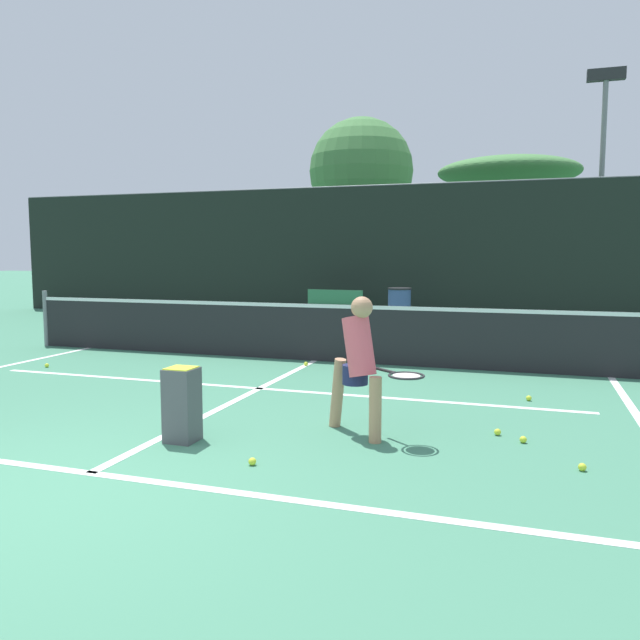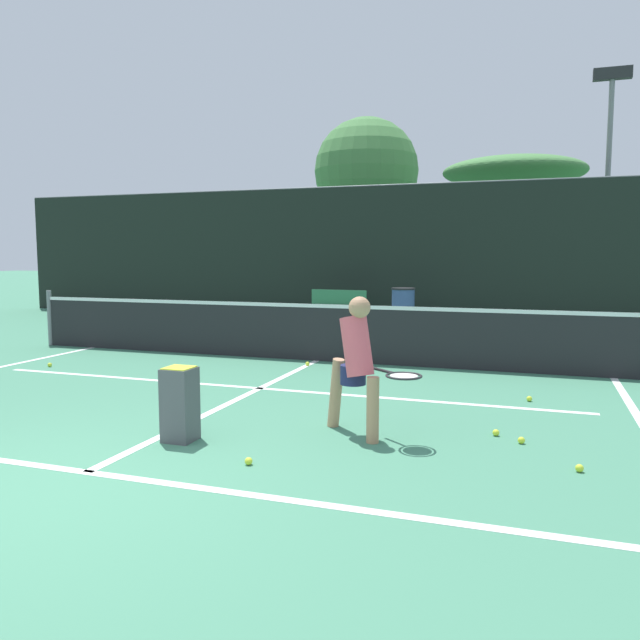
{
  "view_description": "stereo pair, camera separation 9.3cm",
  "coord_description": "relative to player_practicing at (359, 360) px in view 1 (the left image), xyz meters",
  "views": [
    {
      "loc": [
        3.31,
        -3.65,
        1.77
      ],
      "look_at": [
        0.87,
        3.69,
        0.95
      ],
      "focal_mm": 35.0,
      "sensor_mm": 36.0,
      "label": 1
    },
    {
      "loc": [
        3.39,
        -3.62,
        1.77
      ],
      "look_at": [
        0.87,
        3.69,
        0.95
      ],
      "focal_mm": 35.0,
      "sensor_mm": 36.0,
      "label": 2
    }
  ],
  "objects": [
    {
      "name": "tennis_ball_scattered_6",
      "position": [
        1.99,
        -0.4,
        -0.72
      ],
      "size": [
        0.07,
        0.07,
        0.07
      ],
      "primitive_type": "sphere",
      "color": "#D1E033",
      "rests_on": "ground"
    },
    {
      "name": "building_far",
      "position": [
        -1.8,
        25.61,
        1.53
      ],
      "size": [
        36.0,
        2.4,
        4.56
      ],
      "primitive_type": "cube",
      "color": "gray",
      "rests_on": "ground"
    },
    {
      "name": "trash_bin",
      "position": [
        -1.4,
        9.14,
        -0.27
      ],
      "size": [
        0.57,
        0.57,
        0.96
      ],
      "color": "#384C7F",
      "rests_on": "ground"
    },
    {
      "name": "tennis_ball_scattered_2",
      "position": [
        1.53,
        0.25,
        -0.72
      ],
      "size": [
        0.07,
        0.07,
        0.07
      ],
      "primitive_type": "sphere",
      "color": "#D1E033",
      "rests_on": "ground"
    },
    {
      "name": "courtside_bench",
      "position": [
        -3.14,
        9.33,
        -0.29
      ],
      "size": [
        1.51,
        0.47,
        0.86
      ],
      "rotation": [
        0.0,
        0.0,
        -0.06
      ],
      "color": "#33724C",
      "rests_on": "ground"
    },
    {
      "name": "court_service_line",
      "position": [
        -1.8,
        1.66,
        -0.75
      ],
      "size": [
        8.25,
        0.1,
        0.01
      ],
      "primitive_type": "cube",
      "color": "white",
      "rests_on": "ground"
    },
    {
      "name": "tennis_ball_scattered_8",
      "position": [
        1.29,
        0.43,
        -0.72
      ],
      "size": [
        0.07,
        0.07,
        0.07
      ],
      "primitive_type": "sphere",
      "color": "#D1E033",
      "rests_on": "ground"
    },
    {
      "name": "tennis_ball_scattered_3",
      "position": [
        1.58,
        2.05,
        -0.72
      ],
      "size": [
        0.07,
        0.07,
        0.07
      ],
      "primitive_type": "sphere",
      "color": "#D1E033",
      "rests_on": "ground"
    },
    {
      "name": "tennis_ball_scattered_4",
      "position": [
        -0.63,
        -1.12,
        -0.72
      ],
      "size": [
        0.07,
        0.07,
        0.07
      ],
      "primitive_type": "sphere",
      "color": "#D1E033",
      "rests_on": "ground"
    },
    {
      "name": "tennis_ball_scattered_1",
      "position": [
        -5.59,
        2.03,
        -0.72
      ],
      "size": [
        0.07,
        0.07,
        0.07
      ],
      "primitive_type": "sphere",
      "color": "#D1E033",
      "rests_on": "ground"
    },
    {
      "name": "floodlight_mast",
      "position": [
        3.62,
        15.73,
        4.06
      ],
      "size": [
        1.1,
        0.24,
        7.42
      ],
      "color": "slate",
      "rests_on": "ground"
    },
    {
      "name": "tennis_ball_scattered_5",
      "position": [
        -1.78,
        3.44,
        -0.72
      ],
      "size": [
        0.07,
        0.07,
        0.07
      ],
      "primitive_type": "sphere",
      "color": "#D1E033",
      "rests_on": "ground"
    },
    {
      "name": "tree_west",
      "position": [
        -4.47,
        17.14,
        4.1
      ],
      "size": [
        3.86,
        3.86,
        6.79
      ],
      "color": "brown",
      "rests_on": "ground"
    },
    {
      "name": "net",
      "position": [
        -1.8,
        3.93,
        -0.24
      ],
      "size": [
        11.09,
        0.09,
        1.07
      ],
      "color": "slate",
      "rests_on": "ground"
    },
    {
      "name": "fence_back",
      "position": [
        -1.8,
        10.59,
        1.04
      ],
      "size": [
        24.0,
        0.06,
        3.6
      ],
      "color": "black",
      "rests_on": "ground"
    },
    {
      "name": "tree_mid",
      "position": [
        0.86,
        14.89,
        3.52
      ],
      "size": [
        4.36,
        4.36,
        4.76
      ],
      "color": "brown",
      "rests_on": "ground"
    },
    {
      "name": "tennis_ball_scattered_0",
      "position": [
        -2.69,
        1.57,
        -0.72
      ],
      "size": [
        0.07,
        0.07,
        0.07
      ],
      "primitive_type": "sphere",
      "color": "#D1E033",
      "rests_on": "ground"
    },
    {
      "name": "court_center_mark",
      "position": [
        -1.8,
        1.11,
        -0.75
      ],
      "size": [
        0.1,
        5.65,
        0.01
      ],
      "primitive_type": "cube",
      "color": "white",
      "rests_on": "ground"
    },
    {
      "name": "court_baseline_near",
      "position": [
        -1.8,
        -1.72,
        -0.75
      ],
      "size": [
        11.0,
        0.1,
        0.01
      ],
      "primitive_type": "cube",
      "color": "white",
      "rests_on": "ground"
    },
    {
      "name": "parked_car",
      "position": [
        -3.13,
        13.26,
        -0.13
      ],
      "size": [
        1.61,
        4.63,
        1.47
      ],
      "color": "navy",
      "rests_on": "ground"
    },
    {
      "name": "ball_hopper",
      "position": [
        -1.54,
        -0.71,
        -0.38
      ],
      "size": [
        0.28,
        0.28,
        0.71
      ],
      "color": "#4C4C51",
      "rests_on": "ground"
    },
    {
      "name": "ground_plane",
      "position": [
        -1.8,
        -2.12,
        -0.75
      ],
      "size": [
        100.0,
        100.0,
        0.0
      ],
      "primitive_type": "plane",
      "color": "#427F60"
    },
    {
      "name": "player_practicing",
      "position": [
        0.0,
        0.0,
        0.0
      ],
      "size": [
        1.13,
        0.69,
        1.37
      ],
      "rotation": [
        0.0,
        0.0,
        -0.67
      ],
      "color": "tan",
      "rests_on": "ground"
    }
  ]
}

